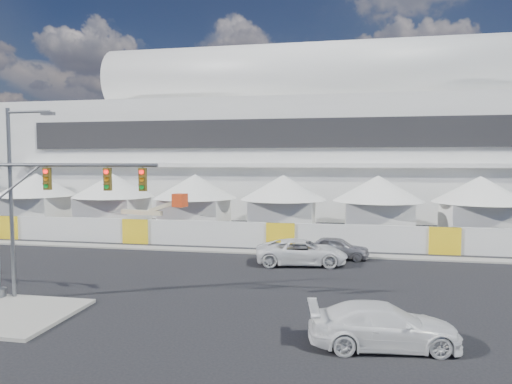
% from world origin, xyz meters
% --- Properties ---
extents(ground, '(160.00, 160.00, 0.00)m').
position_xyz_m(ground, '(0.00, 0.00, 0.00)').
color(ground, black).
rests_on(ground, ground).
extents(far_curb, '(80.00, 1.20, 0.12)m').
position_xyz_m(far_curb, '(20.00, 12.50, 0.06)').
color(far_curb, gray).
rests_on(far_curb, ground).
extents(stadium, '(80.00, 24.80, 21.98)m').
position_xyz_m(stadium, '(8.71, 41.50, 9.45)').
color(stadium, silver).
rests_on(stadium, ground).
extents(tent_row, '(53.40, 8.40, 5.40)m').
position_xyz_m(tent_row, '(0.50, 24.00, 3.15)').
color(tent_row, silver).
rests_on(tent_row, ground).
extents(hoarding_fence, '(70.00, 0.25, 2.00)m').
position_xyz_m(hoarding_fence, '(6.00, 14.50, 1.00)').
color(hoarding_fence, silver).
rests_on(hoarding_fence, ground).
extents(sedan_silver, '(2.18, 4.58, 1.51)m').
position_xyz_m(sedan_silver, '(10.32, 11.61, 0.76)').
color(sedan_silver, '#9C9B9F').
rests_on(sedan_silver, ground).
extents(pickup_curb, '(3.57, 6.29, 1.66)m').
position_xyz_m(pickup_curb, '(8.06, 9.35, 0.83)').
color(pickup_curb, silver).
rests_on(pickup_curb, ground).
extents(pickup_near, '(2.95, 5.74, 1.59)m').
position_xyz_m(pickup_near, '(12.16, -3.37, 0.80)').
color(pickup_near, white).
rests_on(pickup_near, ground).
extents(lot_car_a, '(3.30, 3.90, 1.26)m').
position_xyz_m(lot_car_a, '(18.51, 18.53, 0.63)').
color(lot_car_a, white).
rests_on(lot_car_a, ground).
extents(lot_car_b, '(2.92, 4.49, 1.42)m').
position_xyz_m(lot_car_b, '(23.70, 19.40, 0.71)').
color(lot_car_b, black).
rests_on(lot_car_b, ground).
extents(traffic_mast, '(8.76, 0.72, 7.39)m').
position_xyz_m(traffic_mast, '(-4.09, -1.00, 4.20)').
color(traffic_mast, gray).
rests_on(traffic_mast, median_island).
extents(streetlight_median, '(2.54, 0.26, 9.19)m').
position_xyz_m(streetlight_median, '(-4.94, -0.80, 5.42)').
color(streetlight_median, gray).
rests_on(streetlight_median, median_island).
extents(boom_lift, '(8.08, 2.62, 4.00)m').
position_xyz_m(boom_lift, '(-7.33, 17.62, 1.08)').
color(boom_lift, red).
rests_on(boom_lift, ground).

